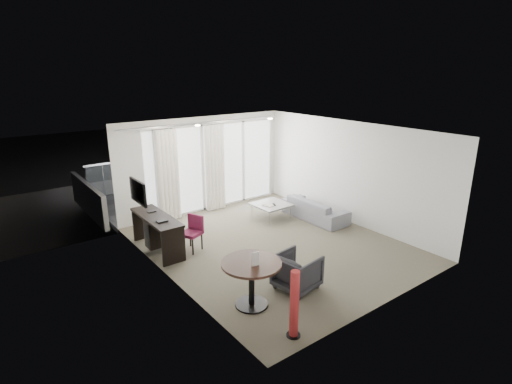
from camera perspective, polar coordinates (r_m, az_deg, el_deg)
floor at (r=9.14m, az=2.28°, el=-7.50°), size 5.00×6.00×0.00m
ceiling at (r=8.38m, az=2.49°, el=8.84°), size 5.00×6.00×0.00m
wall_left at (r=7.43m, az=-12.79°, el=-3.08°), size 0.00×6.00×2.60m
wall_right at (r=10.38m, az=13.16°, el=2.73°), size 0.00×6.00×2.60m
wall_front at (r=6.76m, az=18.71°, el=-5.67°), size 5.00×0.00×2.60m
window_panel at (r=11.23m, az=-6.09°, el=3.66°), size 4.00×0.02×2.38m
window_frame at (r=11.22m, az=-6.05°, el=3.65°), size 4.10×0.06×2.44m
curtain_left at (r=10.44m, az=-12.46°, el=2.30°), size 0.60×0.20×2.38m
curtain_right at (r=11.07m, az=-5.87°, el=3.47°), size 0.60×0.20×2.38m
curtain_track at (r=10.71m, az=-7.24°, el=9.77°), size 4.80×0.04×0.04m
downlight_a at (r=9.21m, az=-8.36°, el=9.38°), size 0.12×0.12×0.02m
downlight_b at (r=10.36m, az=2.03°, el=10.42°), size 0.12×0.12×0.02m
desk at (r=8.97m, az=-13.90°, el=-5.77°), size 0.53×1.69×0.79m
tv at (r=8.71m, az=-16.51°, el=0.02°), size 0.05×0.80×0.50m
desk_chair at (r=8.81m, az=-9.26°, el=-5.92°), size 0.55×0.54×0.78m
round_table at (r=6.80m, az=-0.65°, el=-13.01°), size 1.08×1.08×0.80m
menu_card at (r=6.54m, az=-0.11°, el=-11.09°), size 0.13×0.05×0.24m
red_lamp at (r=6.07m, az=5.50°, el=-15.68°), size 0.28×0.28×1.08m
tub_armchair at (r=7.36m, az=5.89°, el=-11.22°), size 0.82×0.80×0.66m
coffee_table at (r=10.62m, az=2.16°, el=-2.71°), size 0.90×0.90×0.40m
remote at (r=10.49m, az=2.59°, el=-2.04°), size 0.11×0.18×0.02m
magazine at (r=10.44m, az=1.78°, el=-2.12°), size 0.29×0.34×0.02m
sofa at (r=10.67m, az=8.41°, el=-2.36°), size 0.74×1.88×0.55m
terrace_slab at (r=12.85m, az=-9.40°, el=-0.55°), size 5.60×3.00×0.12m
rattan_chair_a at (r=12.73m, az=-6.02°, el=1.59°), size 0.56×0.56×0.80m
rattan_chair_b at (r=13.74m, az=-5.74°, el=2.97°), size 0.66×0.66×0.90m
rattan_table at (r=13.27m, az=-2.71°, el=1.63°), size 0.56×0.56×0.50m
balustrade at (r=13.96m, az=-12.29°, el=3.11°), size 5.50×0.06×1.05m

